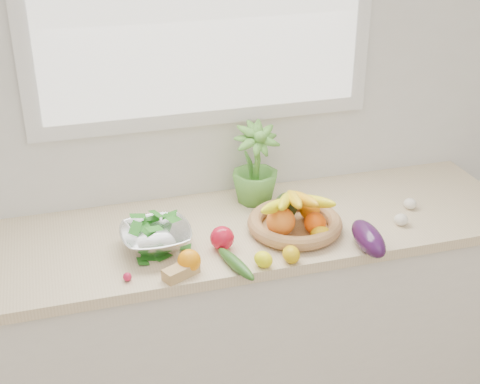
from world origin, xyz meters
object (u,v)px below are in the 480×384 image
object	(u,v)px
cucumber	(236,264)
colander_with_spinach	(156,233)
potted_herb	(255,165)
eggplant	(368,238)
fruit_basket	(294,218)
apple	(222,238)

from	to	relation	value
cucumber	colander_with_spinach	distance (m)	0.30
potted_herb	colander_with_spinach	xyz separation A→B (m)	(-0.43, -0.25, -0.09)
eggplant	fruit_basket	xyz separation A→B (m)	(-0.20, 0.19, 0.01)
apple	cucumber	bearing A→B (deg)	-85.84
apple	cucumber	distance (m)	0.14
potted_herb	fruit_basket	distance (m)	0.29
apple	fruit_basket	distance (m)	0.28
eggplant	potted_herb	size ratio (longest dim) A/B	0.68
fruit_basket	potted_herb	bearing A→B (deg)	103.64
eggplant	potted_herb	bearing A→B (deg)	119.83
eggplant	potted_herb	world-z (taller)	potted_herb
cucumber	eggplant	bearing A→B (deg)	-1.22
cucumber	potted_herb	xyz separation A→B (m)	(0.21, 0.45, 0.13)
cucumber	fruit_basket	world-z (taller)	fruit_basket
apple	potted_herb	world-z (taller)	potted_herb
fruit_basket	colander_with_spinach	size ratio (longest dim) A/B	1.63
eggplant	colander_with_spinach	size ratio (longest dim) A/B	0.91
apple	eggplant	bearing A→B (deg)	-17.02
cucumber	fruit_basket	bearing A→B (deg)	34.12
apple	cucumber	size ratio (longest dim) A/B	0.38
fruit_basket	apple	bearing A→B (deg)	-170.53
apple	eggplant	world-z (taller)	eggplant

